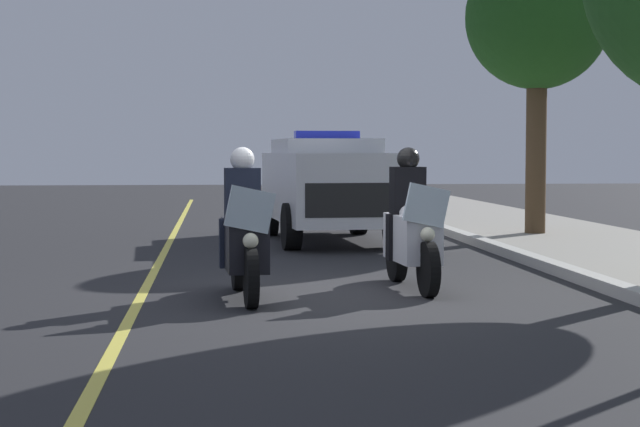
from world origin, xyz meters
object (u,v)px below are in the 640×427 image
Objects in this scene: police_suv at (328,184)px; tree_far_back at (538,19)px; police_motorcycle_lead_right at (412,231)px; police_motorcycle_lead_left at (244,237)px.

police_suv is 5.13m from tree_far_back.
police_motorcycle_lead_right is at bearing 2.60° from police_suv.
police_motorcycle_lead_right is 0.43× the size of police_suv.
tree_far_back is (-7.58, 5.80, 3.48)m from police_motorcycle_lead_left.
police_suv is at bearing -177.40° from police_motorcycle_lead_right.
police_motorcycle_lead_left and police_motorcycle_lead_right have the same top height.
police_motorcycle_lead_left is at bearing -72.87° from police_motorcycle_lead_right.
police_motorcycle_lead_left is 7.50m from police_suv.
police_motorcycle_lead_right is 6.67m from police_suv.
police_motorcycle_lead_right is 0.39× the size of tree_far_back.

